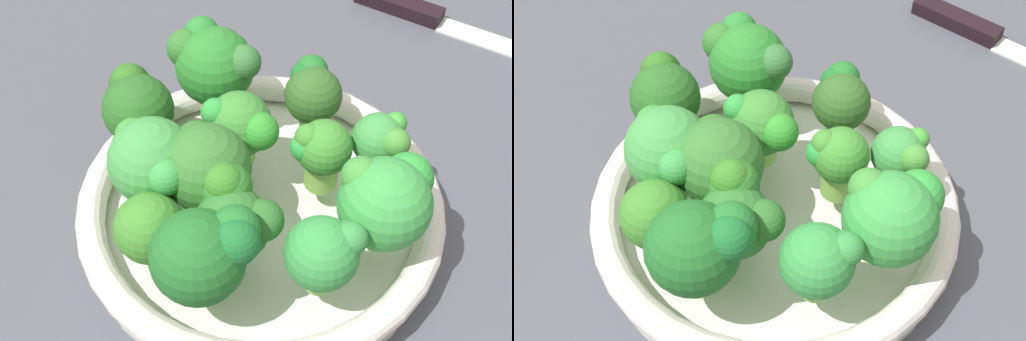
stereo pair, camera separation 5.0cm
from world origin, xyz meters
The scene contains 16 objects.
ground_plane centered at (0.00, 0.00, -1.25)cm, with size 130.00×130.00×2.50cm, color #474851.
bowl centered at (1.71, -0.47, 2.08)cm, with size 28.43×28.43×4.07cm.
broccoli_floret_0 centered at (5.60, -8.57, 8.72)cm, with size 6.34×7.30×7.64cm.
broccoli_floret_1 centered at (-3.21, -6.02, 8.29)cm, with size 7.66×6.46×7.52cm.
broccoli_floret_2 centered at (-7.99, 3.97, 8.69)cm, with size 7.57×6.47×7.62cm.
broccoli_floret_3 centered at (6.31, 7.99, 7.43)cm, with size 4.71×4.35×5.61cm.
broccoli_floret_4 centered at (4.64, -4.94, 7.60)cm, with size 5.72×5.39×6.07cm.
broccoli_floret_5 centered at (-0.83, 8.09, 7.72)cm, with size 5.01×4.79×5.93cm.
broccoli_floret_6 centered at (10.54, 3.30, 8.47)cm, with size 6.59×7.57×7.56cm.
broccoli_floret_7 centered at (0.50, -3.71, 8.52)cm, with size 7.84×6.48×7.63cm.
broccoli_floret_8 centered at (10.37, -2.45, 7.81)cm, with size 5.04×5.32×6.24cm.
broccoli_floret_9 centered at (-1.88, 1.27, 7.82)cm, with size 5.84×5.12×6.36cm.
broccoli_floret_10 centered at (-8.56, -3.36, 8.49)cm, with size 6.32×5.52×7.12cm.
broccoli_floret_11 centered at (0.73, -9.43, 7.29)cm, with size 5.25×4.95×5.73cm.
broccoli_floret_12 centered at (4.00, 3.89, 7.76)cm, with size 4.22×4.40×6.11cm.
knife centered at (-4.16, 31.83, 0.55)cm, with size 26.30×9.27×1.50cm.
Camera 1 is at (25.66, -23.21, 45.21)cm, focal length 48.63 mm.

